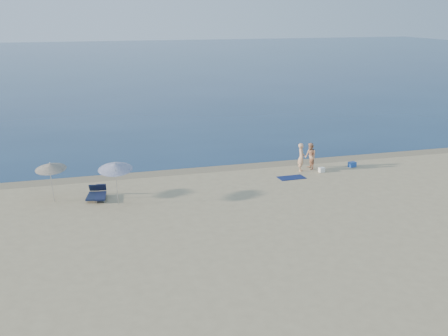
{
  "coord_description": "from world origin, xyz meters",
  "views": [
    {
      "loc": [
        -10.87,
        -15.76,
        10.41
      ],
      "look_at": [
        -1.55,
        16.0,
        1.0
      ],
      "focal_mm": 45.0,
      "sensor_mm": 36.0,
      "label": 1
    }
  ],
  "objects_px": {
    "blue_cooler": "(352,164)",
    "umbrella_near": "(115,166)",
    "person_left": "(301,157)",
    "person_right": "(310,156)"
  },
  "relations": [
    {
      "from": "person_left",
      "to": "person_right",
      "type": "xyz_separation_m",
      "value": [
        0.82,
        0.33,
        -0.06
      ]
    },
    {
      "from": "person_left",
      "to": "umbrella_near",
      "type": "height_order",
      "value": "umbrella_near"
    },
    {
      "from": "umbrella_near",
      "to": "blue_cooler",
      "type": "bearing_deg",
      "value": 26.2
    },
    {
      "from": "person_left",
      "to": "person_right",
      "type": "bearing_deg",
      "value": -44.16
    },
    {
      "from": "blue_cooler",
      "to": "umbrella_near",
      "type": "distance_m",
      "value": 16.61
    },
    {
      "from": "person_left",
      "to": "umbrella_near",
      "type": "xyz_separation_m",
      "value": [
        -12.42,
        -3.02,
        1.17
      ]
    },
    {
      "from": "person_left",
      "to": "blue_cooler",
      "type": "xyz_separation_m",
      "value": [
        3.8,
        -0.02,
        -0.78
      ]
    },
    {
      "from": "person_left",
      "to": "umbrella_near",
      "type": "bearing_deg",
      "value": 127.25
    },
    {
      "from": "blue_cooler",
      "to": "umbrella_near",
      "type": "height_order",
      "value": "umbrella_near"
    },
    {
      "from": "person_right",
      "to": "blue_cooler",
      "type": "distance_m",
      "value": 3.09
    }
  ]
}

